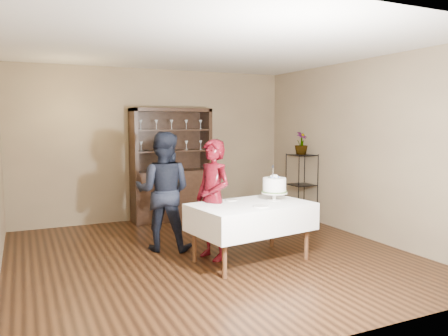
# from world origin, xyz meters

# --- Properties ---
(floor) EXTENTS (5.00, 5.00, 0.00)m
(floor) POSITION_xyz_m (0.00, 0.00, 0.00)
(floor) COLOR black
(floor) RESTS_ON ground
(ceiling) EXTENTS (5.00, 5.00, 0.00)m
(ceiling) POSITION_xyz_m (0.00, 0.00, 2.70)
(ceiling) COLOR silver
(ceiling) RESTS_ON back_wall
(back_wall) EXTENTS (5.00, 0.02, 2.70)m
(back_wall) POSITION_xyz_m (0.00, 2.50, 1.35)
(back_wall) COLOR brown
(back_wall) RESTS_ON floor
(wall_right) EXTENTS (0.02, 5.00, 2.70)m
(wall_right) POSITION_xyz_m (2.50, 0.00, 1.35)
(wall_right) COLOR brown
(wall_right) RESTS_ON floor
(china_hutch) EXTENTS (1.40, 0.48, 2.00)m
(china_hutch) POSITION_xyz_m (0.20, 2.25, 0.66)
(china_hutch) COLOR black
(china_hutch) RESTS_ON floor
(plant_etagere) EXTENTS (0.42, 0.42, 1.20)m
(plant_etagere) POSITION_xyz_m (2.28, 1.20, 0.65)
(plant_etagere) COLOR black
(plant_etagere) RESTS_ON floor
(cake_table) EXTENTS (1.60, 1.12, 0.74)m
(cake_table) POSITION_xyz_m (0.38, -0.42, 0.56)
(cake_table) COLOR white
(cake_table) RESTS_ON floor
(woman) EXTENTS (0.52, 0.65, 1.55)m
(woman) POSITION_xyz_m (-0.02, -0.13, 0.77)
(woman) COLOR #31040C
(woman) RESTS_ON floor
(man) EXTENTS (0.99, 0.92, 1.63)m
(man) POSITION_xyz_m (-0.47, 0.53, 0.81)
(man) COLOR black
(man) RESTS_ON floor
(cake) EXTENTS (0.37, 0.37, 0.47)m
(cake) POSITION_xyz_m (0.76, -0.35, 0.92)
(cake) COLOR white
(cake) RESTS_ON cake_table
(plate_near) EXTENTS (0.20, 0.20, 0.01)m
(plate_near) POSITION_xyz_m (0.38, -0.66, 0.75)
(plate_near) COLOR white
(plate_near) RESTS_ON cake_table
(plate_far) EXTENTS (0.20, 0.20, 0.01)m
(plate_far) POSITION_xyz_m (0.25, -0.12, 0.75)
(plate_far) COLOR white
(plate_far) RESTS_ON cake_table
(potted_plant) EXTENTS (0.29, 0.29, 0.40)m
(potted_plant) POSITION_xyz_m (2.27, 1.21, 1.39)
(potted_plant) COLOR #45642F
(potted_plant) RESTS_ON plant_etagere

